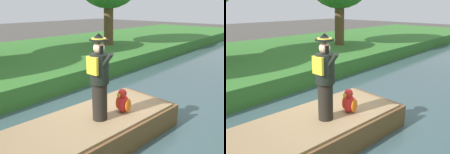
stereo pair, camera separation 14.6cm
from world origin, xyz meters
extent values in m
plane|color=#4C4742|center=(0.00, 0.00, 0.00)|extent=(80.00, 80.00, 0.00)
cube|color=#3D565B|center=(0.00, 0.00, 0.05)|extent=(5.79, 48.00, 0.10)
cube|color=brown|center=(0.00, -0.52, 0.38)|extent=(2.14, 4.33, 0.56)
cube|color=#997A56|center=(0.00, -0.52, 0.69)|extent=(1.97, 3.99, 0.05)
cylinder|color=black|center=(0.16, -0.44, 1.12)|extent=(0.32, 0.32, 0.82)
cylinder|color=black|center=(0.16, -0.44, 1.84)|extent=(0.40, 0.40, 0.62)
cube|color=gold|center=(0.16, -0.63, 1.94)|extent=(0.28, 0.06, 0.36)
sphere|color=#DBA884|center=(0.16, -0.44, 2.27)|extent=(0.23, 0.23, 0.23)
cylinder|color=black|center=(0.16, -0.44, 2.43)|extent=(0.38, 0.38, 0.03)
cone|color=black|center=(0.16, -0.44, 2.50)|extent=(0.26, 0.26, 0.12)
cylinder|color=gold|center=(0.16, -0.44, 2.46)|extent=(0.29, 0.29, 0.02)
cylinder|color=black|center=(0.38, -0.48, 2.02)|extent=(0.38, 0.09, 0.43)
cube|color=black|center=(0.29, -0.50, 2.26)|extent=(0.03, 0.08, 0.15)
ellipsoid|color=red|center=(0.32, 0.17, 0.91)|extent=(0.26, 0.32, 0.40)
sphere|color=red|center=(0.32, 0.13, 1.18)|extent=(0.20, 0.20, 0.20)
cone|color=yellow|center=(0.32, 0.03, 1.17)|extent=(0.09, 0.09, 0.09)
ellipsoid|color=orange|center=(0.18, 0.17, 0.91)|extent=(0.08, 0.20, 0.32)
ellipsoid|color=orange|center=(0.46, 0.17, 0.91)|extent=(0.08, 0.20, 0.32)
cylinder|color=brown|center=(-6.20, 6.86, 2.16)|extent=(0.57, 0.57, 2.77)
camera|label=1|loc=(3.33, -3.63, 3.06)|focal=36.62mm
camera|label=2|loc=(3.43, -3.53, 3.06)|focal=36.62mm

